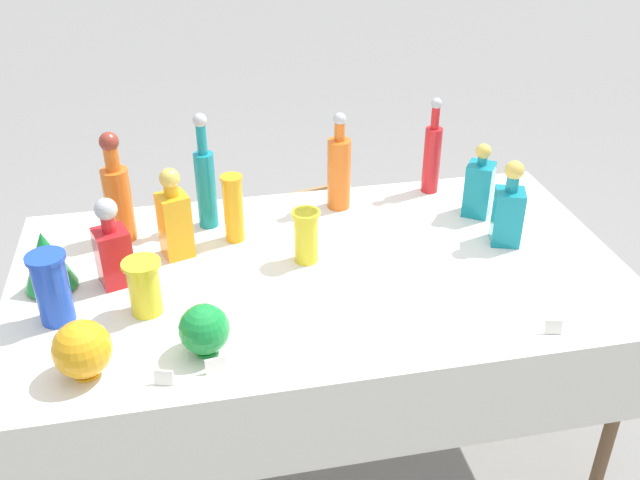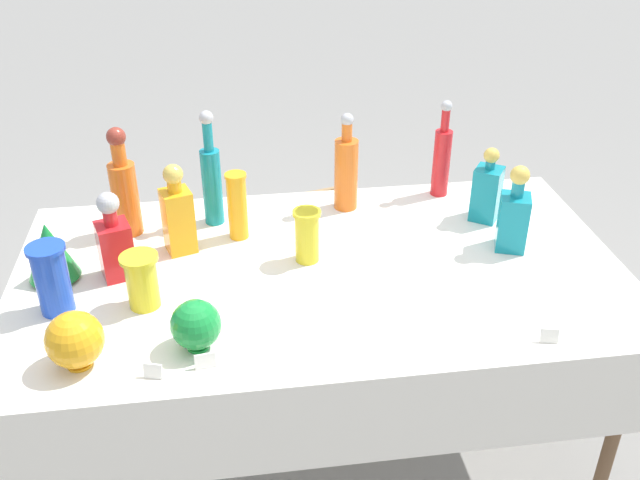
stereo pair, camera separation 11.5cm
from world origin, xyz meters
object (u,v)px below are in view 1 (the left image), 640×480
object	(u,v)px
slender_vase_0	(144,285)
fluted_vase_0	(46,260)
tall_bottle_0	(118,195)
tall_bottle_1	(205,182)
tall_bottle_3	(339,170)
slender_vase_1	(306,234)
square_decanter_3	(479,186)
tall_bottle_2	(432,154)
square_decanter_2	(508,210)
cardboard_box_behind_right	(302,242)
square_decanter_1	(113,249)
round_bowl_0	(204,329)
slender_vase_2	(233,207)
square_decanter_0	(174,218)
cardboard_box_behind_left	(321,257)
round_bowl_1	(82,349)
slender_vase_3	(52,286)

from	to	relation	value
slender_vase_0	fluted_vase_0	bearing A→B (deg)	147.65
tall_bottle_0	tall_bottle_1	bearing A→B (deg)	6.34
tall_bottle_3	fluted_vase_0	size ratio (longest dim) A/B	1.85
slender_vase_1	square_decanter_3	bearing A→B (deg)	15.76
tall_bottle_3	tall_bottle_1	bearing A→B (deg)	-174.68
tall_bottle_2	square_decanter_2	distance (m)	0.43
tall_bottle_2	cardboard_box_behind_right	xyz separation A→B (m)	(-0.37, 0.70, -0.74)
tall_bottle_2	square_decanter_1	xyz separation A→B (m)	(-1.14, -0.40, -0.03)
square_decanter_2	slender_vase_1	size ratio (longest dim) A/B	1.66
tall_bottle_3	square_decanter_1	size ratio (longest dim) A/B	1.26
tall_bottle_3	round_bowl_0	xyz separation A→B (m)	(-0.53, -0.73, -0.07)
tall_bottle_0	cardboard_box_behind_right	bearing A→B (deg)	47.67
tall_bottle_3	cardboard_box_behind_right	bearing A→B (deg)	90.35
tall_bottle_3	round_bowl_0	distance (m)	0.91
slender_vase_2	cardboard_box_behind_right	world-z (taller)	slender_vase_2
square_decanter_0	fluted_vase_0	xyz separation A→B (m)	(-0.38, -0.12, -0.03)
tall_bottle_3	square_decanter_0	xyz separation A→B (m)	(-0.58, -0.22, -0.01)
slender_vase_0	cardboard_box_behind_left	xyz separation A→B (m)	(0.74, 1.13, -0.69)
round_bowl_0	round_bowl_1	xyz separation A→B (m)	(-0.30, -0.03, 0.01)
tall_bottle_1	round_bowl_0	xyz separation A→B (m)	(-0.06, -0.69, -0.09)
slender_vase_3	tall_bottle_1	bearing A→B (deg)	45.62
square_decanter_3	round_bowl_1	distance (m)	1.44
square_decanter_0	square_decanter_2	bearing A→B (deg)	-7.36
square_decanter_2	slender_vase_1	world-z (taller)	square_decanter_2
tall_bottle_2	fluted_vase_0	world-z (taller)	tall_bottle_2
tall_bottle_1	round_bowl_0	distance (m)	0.70
square_decanter_2	square_decanter_3	bearing A→B (deg)	94.65
slender_vase_1	cardboard_box_behind_left	bearing A→B (deg)	75.51
square_decanter_3	fluted_vase_0	size ratio (longest dim) A/B	1.39
square_decanter_0	fluted_vase_0	size ratio (longest dim) A/B	1.57
tall_bottle_3	square_decanter_0	size ratio (longest dim) A/B	1.18
slender_vase_3	cardboard_box_behind_left	world-z (taller)	slender_vase_3
tall_bottle_2	slender_vase_0	world-z (taller)	tall_bottle_2
square_decanter_1	fluted_vase_0	bearing A→B (deg)	178.51
slender_vase_0	round_bowl_0	xyz separation A→B (m)	(0.15, -0.22, -0.02)
square_decanter_0	square_decanter_1	xyz separation A→B (m)	(-0.19, -0.13, -0.01)
fluted_vase_0	slender_vase_1	bearing A→B (deg)	0.07
square_decanter_2	slender_vase_2	size ratio (longest dim) A/B	1.26
slender_vase_3	cardboard_box_behind_right	xyz separation A→B (m)	(0.92, 1.26, -0.71)
tall_bottle_0	tall_bottle_2	size ratio (longest dim) A/B	1.04
tall_bottle_3	slender_vase_2	size ratio (longest dim) A/B	1.54
tall_bottle_1	cardboard_box_behind_left	size ratio (longest dim) A/B	1.02
square_decanter_1	square_decanter_3	bearing A→B (deg)	8.72
round_bowl_1	cardboard_box_behind_right	bearing A→B (deg)	61.41
tall_bottle_1	slender_vase_0	xyz separation A→B (m)	(-0.21, -0.47, -0.08)
slender_vase_2	cardboard_box_behind_right	size ratio (longest dim) A/B	0.45
square_decanter_2	round_bowl_0	size ratio (longest dim) A/B	2.05
tall_bottle_1	round_bowl_1	size ratio (longest dim) A/B	2.60
cardboard_box_behind_right	square_decanter_0	bearing A→B (deg)	-120.81
square_decanter_0	round_bowl_0	xyz separation A→B (m)	(0.06, -0.52, -0.06)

